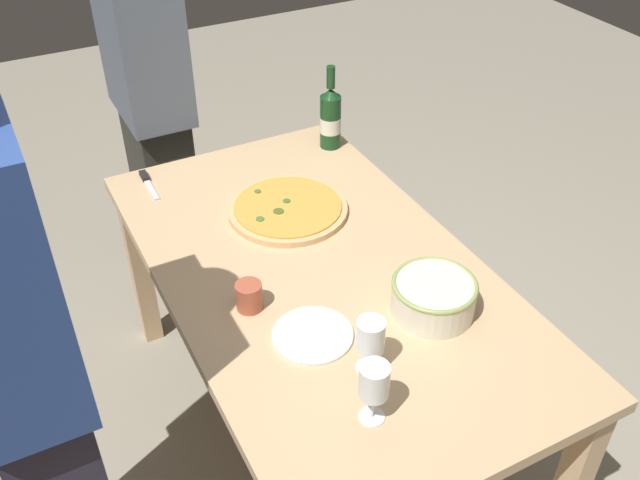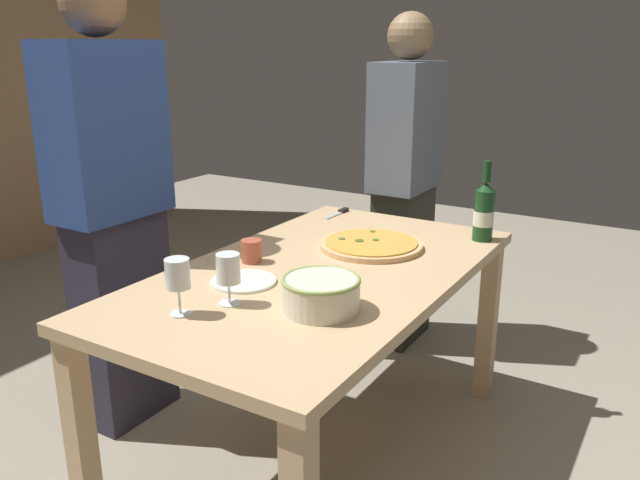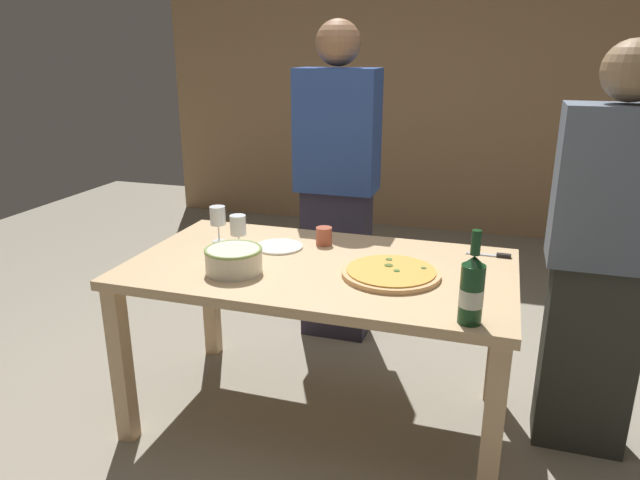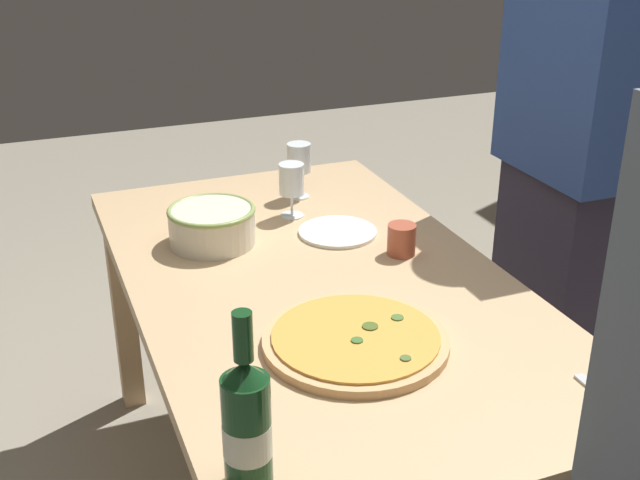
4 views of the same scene
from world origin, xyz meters
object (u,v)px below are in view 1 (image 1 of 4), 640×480
cup_amber (249,296)px  pizza_knife (147,182)px  wine_glass_near_pizza (371,337)px  wine_bottle (330,117)px  dining_table (320,292)px  pizza (288,209)px  side_plate (313,335)px  serving_bowl (433,296)px  wine_glass_by_bottle (374,382)px  person_guest_left (24,369)px  person_host (151,106)px

cup_amber → pizza_knife: 0.76m
wine_glass_near_pizza → wine_bottle: bearing=-23.2°
dining_table → pizza: bearing=-7.6°
wine_glass_near_pizza → side_plate: 0.21m
serving_bowl → side_plate: size_ratio=1.08×
wine_glass_near_pizza → wine_glass_by_bottle: (-0.14, 0.07, 0.01)m
serving_bowl → wine_glass_near_pizza: (-0.10, 0.26, 0.05)m
dining_table → side_plate: (-0.24, 0.15, 0.10)m
wine_glass_by_bottle → person_guest_left: (0.38, 0.69, 0.03)m
wine_bottle → cup_amber: 0.94m
dining_table → pizza_knife: pizza_knife is taller
serving_bowl → person_guest_left: bearing=82.2°
dining_table → wine_bottle: bearing=-30.5°
wine_bottle → person_host: 0.72m
dining_table → pizza_knife: 0.78m
serving_bowl → wine_glass_by_bottle: (-0.24, 0.33, 0.07)m
wine_bottle → pizza_knife: size_ratio=1.68×
wine_bottle → person_guest_left: (-0.80, 1.21, 0.03)m
pizza → serving_bowl: serving_bowl is taller
wine_bottle → pizza: bearing=134.4°
dining_table → side_plate: 0.30m
pizza → serving_bowl: (-0.62, -0.15, 0.04)m
wine_bottle → person_guest_left: 1.45m
pizza → wine_glass_by_bottle: (-0.85, 0.19, 0.11)m
cup_amber → dining_table: bearing=-76.5°
person_host → pizza: bearing=6.2°
wine_glass_by_bottle → pizza_knife: (1.24, 0.17, -0.12)m
serving_bowl → wine_glass_near_pizza: bearing=111.1°
cup_amber → person_host: size_ratio=0.05×
serving_bowl → pizza_knife: size_ratio=1.23×
pizza → wine_glass_by_bottle: wine_glass_by_bottle is taller
dining_table → wine_glass_near_pizza: size_ratio=10.07×
side_plate → person_guest_left: bearing=83.7°
dining_table → person_guest_left: 0.89m
dining_table → serving_bowl: serving_bowl is taller
wine_glass_by_bottle → cup_amber: bearing=12.3°
wine_glass_near_pizza → cup_amber: (0.35, 0.18, -0.07)m
pizza → wine_glass_near_pizza: 0.73m
pizza → side_plate: bearing=161.1°
dining_table → pizza: size_ratio=4.05×
wine_glass_near_pizza → wine_glass_by_bottle: wine_glass_by_bottle is taller
person_host → dining_table: bearing=0.0°
person_guest_left → serving_bowl: bearing=-19.0°
dining_table → serving_bowl: bearing=-148.3°
wine_bottle → wine_glass_near_pizza: 1.13m
wine_glass_near_pizza → person_guest_left: person_guest_left is taller
side_plate → wine_bottle: bearing=-30.8°
person_host → person_guest_left: person_guest_left is taller
pizza → pizza_knife: 0.53m
side_plate → pizza_knife: 0.96m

